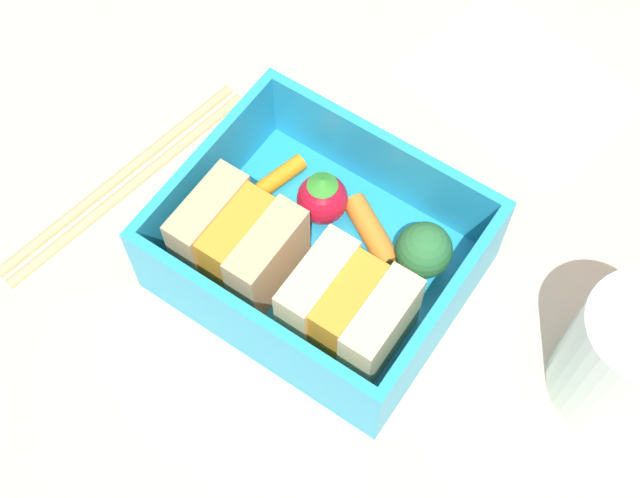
% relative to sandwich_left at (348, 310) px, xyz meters
% --- Properties ---
extents(ground_plane, '(1.20, 1.20, 0.02)m').
position_rel_sandwich_left_xyz_m(ground_plane, '(0.04, -0.03, -0.05)').
color(ground_plane, beige).
extents(bento_tray, '(0.16, 0.13, 0.01)m').
position_rel_sandwich_left_xyz_m(bento_tray, '(0.04, -0.03, -0.03)').
color(bento_tray, '#259BC8').
rests_on(bento_tray, ground_plane).
extents(bento_rim, '(0.16, 0.13, 0.05)m').
position_rel_sandwich_left_xyz_m(bento_rim, '(0.04, -0.03, -0.00)').
color(bento_rim, '#259BC8').
rests_on(bento_rim, bento_tray).
extents(sandwich_left, '(0.06, 0.05, 0.05)m').
position_rel_sandwich_left_xyz_m(sandwich_left, '(0.00, 0.00, 0.00)').
color(sandwich_left, beige).
rests_on(sandwich_left, bento_tray).
extents(sandwich_center_left, '(0.06, 0.05, 0.05)m').
position_rel_sandwich_left_xyz_m(sandwich_center_left, '(0.07, 0.00, 0.00)').
color(sandwich_center_left, tan).
rests_on(sandwich_center_left, bento_tray).
extents(broccoli_floret, '(0.03, 0.03, 0.04)m').
position_rel_sandwich_left_xyz_m(broccoli_floret, '(-0.01, -0.05, -0.00)').
color(broccoli_floret, '#8FC970').
rests_on(broccoli_floret, bento_tray).
extents(carrot_stick_left, '(0.05, 0.04, 0.01)m').
position_rel_sandwich_left_xyz_m(carrot_stick_left, '(0.02, -0.06, -0.02)').
color(carrot_stick_left, orange).
rests_on(carrot_stick_left, bento_tray).
extents(strawberry_far_left, '(0.03, 0.03, 0.04)m').
position_rel_sandwich_left_xyz_m(strawberry_far_left, '(0.05, -0.05, -0.01)').
color(strawberry_far_left, red).
rests_on(strawberry_far_left, bento_tray).
extents(carrot_stick_far_left, '(0.02, 0.05, 0.01)m').
position_rel_sandwich_left_xyz_m(carrot_stick_far_left, '(0.09, -0.05, -0.02)').
color(carrot_stick_far_left, orange).
rests_on(carrot_stick_far_left, bento_tray).
extents(chopstick_pair, '(0.05, 0.19, 0.01)m').
position_rel_sandwich_left_xyz_m(chopstick_pair, '(0.17, -0.01, -0.03)').
color(chopstick_pair, tan).
rests_on(chopstick_pair, ground_plane).
extents(drinking_glass, '(0.06, 0.06, 0.08)m').
position_rel_sandwich_left_xyz_m(drinking_glass, '(-0.13, -0.06, 0.00)').
color(drinking_glass, silver).
rests_on(drinking_glass, ground_plane).
extents(folded_napkin, '(0.15, 0.13, 0.00)m').
position_rel_sandwich_left_xyz_m(folded_napkin, '(0.00, -0.21, -0.04)').
color(folded_napkin, silver).
rests_on(folded_napkin, ground_plane).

